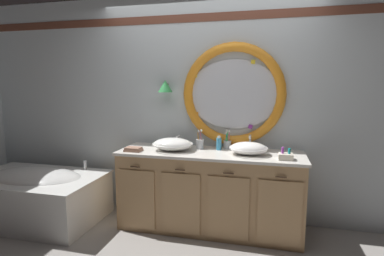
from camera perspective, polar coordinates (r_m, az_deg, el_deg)
The scene contains 13 objects.
ground_plane at distance 3.39m, azimuth 0.76°, elevation -19.69°, with size 14.00×14.00×0.00m, color gray.
back_wall_assembly at distance 3.57m, azimuth 3.43°, elevation 3.97°, with size 6.40×0.26×2.60m.
vanity_counter at distance 3.41m, azimuth 3.30°, elevation -11.51°, with size 1.98×0.65×0.86m.
bathtub at distance 4.08m, azimuth -27.22°, elevation -10.74°, with size 1.53×0.94×0.64m.
sink_basin_left at distance 3.35m, azimuth -3.62°, elevation -3.02°, with size 0.45×0.45×0.14m.
sink_basin_right at distance 3.21m, azimuth 10.53°, elevation -3.73°, with size 0.40×0.40×0.13m.
faucet_set_left at distance 3.59m, azimuth -2.43°, elevation -2.48°, with size 0.24×0.14×0.13m.
faucet_set_right at distance 3.45m, azimuth 10.78°, elevation -2.88°, with size 0.22×0.14×0.17m.
toothbrush_holder_left at distance 3.42m, azimuth 1.47°, elevation -2.93°, with size 0.09×0.09×0.22m.
toothbrush_holder_right at distance 3.46m, azimuth 6.62°, elevation -2.94°, with size 0.09×0.09×0.22m.
soap_dispenser at distance 3.38m, azimuth 5.06°, elevation -2.91°, with size 0.06×0.06×0.16m.
folded_hand_towel at distance 3.37m, azimuth -10.91°, elevation -3.93°, with size 0.18×0.13×0.04m.
toiletry_basket at distance 3.09m, azimuth 17.12°, elevation -5.06°, with size 0.14×0.12×0.12m.
Camera 1 is at (0.68, -2.91, 1.59)m, focal length 28.52 mm.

